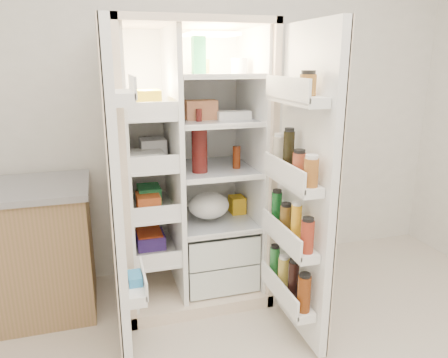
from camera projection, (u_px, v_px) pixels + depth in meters
name	position (u px, v px, depth m)	size (l,w,h in m)	color
wall_back	(197.00, 92.00, 3.03)	(4.00, 0.02, 2.70)	silver
refrigerator	(192.00, 188.00, 2.84)	(0.92, 0.70, 1.80)	beige
freezer_door	(116.00, 201.00, 2.11)	(0.15, 0.40, 1.72)	white
fridge_door	(303.00, 194.00, 2.30)	(0.17, 0.58, 1.72)	white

